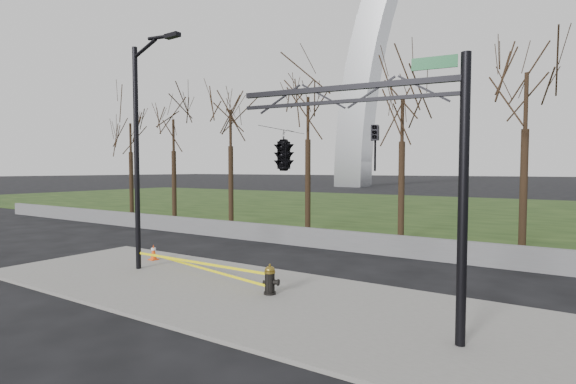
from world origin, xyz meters
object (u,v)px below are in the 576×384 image
Objects in this scene: street_light at (140,141)px; traffic_signal_mast at (313,149)px; traffic_cone at (153,252)px; fire_hydrant at (270,280)px.

traffic_signal_mast is (7.77, -1.31, -0.55)m from street_light.
traffic_signal_mast reaches higher than traffic_cone.
traffic_cone is at bearing 156.40° from fire_hydrant.
fire_hydrant is at bearing 141.64° from traffic_signal_mast.
street_light is (0.98, -1.31, 4.29)m from traffic_cone.
fire_hydrant reaches higher than traffic_cone.
street_light is 7.90m from traffic_signal_mast.
traffic_signal_mast is at bearing -42.91° from fire_hydrant.
traffic_cone is 9.87m from traffic_signal_mast.
traffic_cone is 4.59m from street_light.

